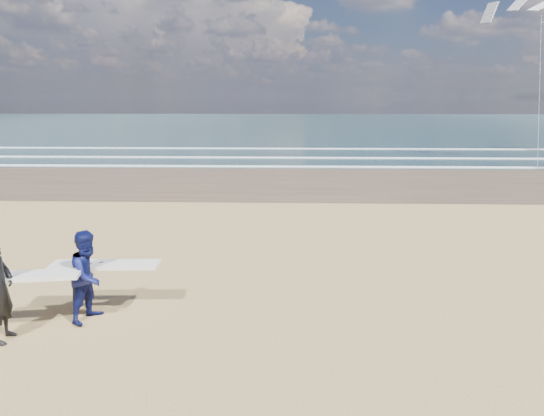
{
  "coord_description": "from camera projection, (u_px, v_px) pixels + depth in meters",
  "views": [
    {
      "loc": [
        3.69,
        -8.16,
        4.41
      ],
      "look_at": [
        3.22,
        6.0,
        1.16
      ],
      "focal_mm": 32.0,
      "sensor_mm": 36.0,
      "label": 1
    }
  ],
  "objects": [
    {
      "name": "surfer_near",
      "position": [
        1.0,
        288.0,
        8.82
      ],
      "size": [
        2.26,
        1.18,
        1.98
      ],
      "color": "black",
      "rests_on": "ground"
    },
    {
      "name": "surfer_far",
      "position": [
        90.0,
        275.0,
        9.69
      ],
      "size": [
        2.22,
        1.21,
        1.86
      ],
      "color": "#0C1245",
      "rests_on": "ground"
    },
    {
      "name": "kite_1",
      "position": [
        540.0,
        59.0,
        31.86
      ],
      "size": [
        6.8,
        4.85,
        11.7
      ],
      "color": "slate",
      "rests_on": "ground"
    },
    {
      "name": "foam_breakers",
      "position": [
        509.0,
        157.0,
        35.77
      ],
      "size": [
        220.0,
        11.7,
        0.05
      ],
      "color": "white",
      "rests_on": "ground"
    },
    {
      "name": "ocean",
      "position": [
        389.0,
        125.0,
        78.55
      ],
      "size": [
        220.0,
        100.0,
        0.02
      ],
      "primitive_type": "cube",
      "color": "#1A343A",
      "rests_on": "ground"
    }
  ]
}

